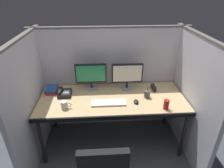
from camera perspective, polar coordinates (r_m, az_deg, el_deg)
name	(u,v)px	position (r m, az deg, el deg)	size (l,w,h in m)	color
ground_plane	(114,156)	(2.76, 0.50, -20.72)	(8.00, 8.00, 0.00)	#4C5156
cubicle_partition_rear	(110,79)	(2.87, -0.51, 1.40)	(2.21, 0.06, 1.57)	silver
cubicle_partition_left	(32,102)	(2.54, -22.88, -4.87)	(0.06, 1.41, 1.57)	silver
cubicle_partition_right	(190,96)	(2.65, 22.31, -3.37)	(0.06, 1.41, 1.57)	silver
desk	(112,102)	(2.52, 0.09, -5.28)	(1.90, 0.80, 0.74)	tan
monitor_left	(91,75)	(2.64, -6.32, 2.74)	(0.43, 0.17, 0.37)	gray
monitor_right	(127,75)	(2.64, 4.58, 2.81)	(0.43, 0.17, 0.37)	gray
keyboard_main	(109,103)	(2.39, -1.05, -5.62)	(0.43, 0.15, 0.02)	silver
computer_mouse	(136,102)	(2.42, 7.23, -5.26)	(0.06, 0.10, 0.04)	black
coffee_mug	(64,105)	(2.35, -14.05, -6.08)	(0.13, 0.08, 0.09)	silver
pen_cup	(147,94)	(2.54, 10.46, -2.97)	(0.08, 0.08, 0.16)	#4C4742
desk_phone	(64,93)	(2.62, -14.11, -2.63)	(0.17, 0.19, 0.09)	black
red_stapler	(153,88)	(2.75, 12.32, -1.05)	(0.04, 0.15, 0.06)	black
book_stack	(52,90)	(2.76, -17.53, -1.66)	(0.16, 0.22, 0.06)	#B22626
soda_can	(166,104)	(2.36, 15.94, -5.92)	(0.07, 0.07, 0.12)	red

